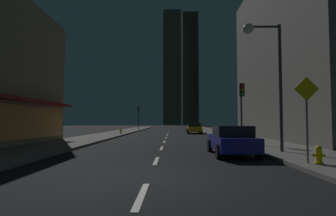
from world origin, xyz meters
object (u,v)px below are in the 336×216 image
(car_parked_near, at_px, (232,140))
(fire_hydrant_yellow_near, at_px, (319,155))
(traffic_light_far_left, at_px, (139,113))
(street_lamp_right, at_px, (264,55))
(traffic_light_near_right, at_px, (242,99))
(pedestrian_crossing_sign, at_px, (307,112))
(fire_hydrant_far_left, at_px, (121,131))
(car_parked_far, at_px, (194,128))

(car_parked_near, height_order, fire_hydrant_yellow_near, car_parked_near)
(fire_hydrant_yellow_near, relative_size, traffic_light_far_left, 0.16)
(traffic_light_far_left, relative_size, street_lamp_right, 0.64)
(street_lamp_right, bearing_deg, traffic_light_far_left, 107.80)
(traffic_light_near_right, height_order, pedestrian_crossing_sign, traffic_light_near_right)
(fire_hydrant_far_left, bearing_deg, fire_hydrant_yellow_near, -63.63)
(traffic_light_near_right, bearing_deg, traffic_light_far_left, 110.80)
(car_parked_far, height_order, fire_hydrant_far_left, car_parked_far)
(traffic_light_near_right, bearing_deg, street_lamp_right, -91.39)
(fire_hydrant_far_left, distance_m, pedestrian_crossing_sign, 26.34)
(fire_hydrant_yellow_near, bearing_deg, car_parked_far, 94.91)
(car_parked_near, bearing_deg, traffic_light_near_right, 70.35)
(fire_hydrant_yellow_near, bearing_deg, pedestrian_crossing_sign, 151.94)
(car_parked_far, distance_m, fire_hydrant_yellow_near, 26.88)
(fire_hydrant_yellow_near, xyz_separation_m, street_lamp_right, (-0.52, 3.93, 4.61))
(car_parked_far, xyz_separation_m, traffic_light_far_left, (-9.10, 11.04, 2.45))
(traffic_light_far_left, relative_size, pedestrian_crossing_sign, 1.33)
(fire_hydrant_far_left, bearing_deg, pedestrian_crossing_sign, -64.06)
(traffic_light_far_left, xyz_separation_m, street_lamp_right, (10.88, -33.90, 1.87))
(traffic_light_near_right, bearing_deg, car_parked_near, -109.65)
(car_parked_near, distance_m, fire_hydrant_yellow_near, 4.24)
(fire_hydrant_yellow_near, height_order, pedestrian_crossing_sign, pedestrian_crossing_sign)
(car_parked_near, distance_m, car_parked_far, 23.24)
(car_parked_near, distance_m, traffic_light_far_left, 35.55)
(pedestrian_crossing_sign, bearing_deg, car_parked_far, 94.30)
(car_parked_near, bearing_deg, car_parked_far, 90.00)
(fire_hydrant_far_left, relative_size, street_lamp_right, 0.10)
(fire_hydrant_far_left, xyz_separation_m, traffic_light_near_right, (11.40, -14.94, 2.74))
(traffic_light_far_left, bearing_deg, fire_hydrant_yellow_near, -73.23)
(fire_hydrant_yellow_near, relative_size, fire_hydrant_far_left, 1.00)
(fire_hydrant_far_left, relative_size, traffic_light_far_left, 0.16)
(car_parked_far, bearing_deg, car_parked_near, -90.00)
(traffic_light_far_left, distance_m, street_lamp_right, 35.65)
(pedestrian_crossing_sign, bearing_deg, fire_hydrant_far_left, 115.94)
(fire_hydrant_yellow_near, xyz_separation_m, fire_hydrant_far_left, (-11.80, 23.80, 0.00))
(car_parked_far, bearing_deg, street_lamp_right, -85.55)
(car_parked_far, xyz_separation_m, pedestrian_crossing_sign, (2.00, -26.62, 1.28))
(fire_hydrant_far_left, distance_m, street_lamp_right, 23.31)
(traffic_light_far_left, height_order, pedestrian_crossing_sign, traffic_light_far_left)
(car_parked_far, distance_m, pedestrian_crossing_sign, 26.73)
(fire_hydrant_far_left, distance_m, traffic_light_far_left, 14.29)
(traffic_light_near_right, relative_size, pedestrian_crossing_sign, 1.33)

